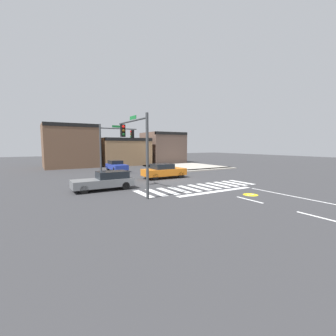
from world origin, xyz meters
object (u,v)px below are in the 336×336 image
traffic_signal_southwest (135,139)px  car_orange (164,171)px  traffic_signal_northwest (115,141)px  car_blue (116,166)px  car_gray (105,181)px

traffic_signal_southwest → car_orange: traffic_signal_southwest is taller
traffic_signal_northwest → car_orange: traffic_signal_northwest is taller
car_blue → car_gray: (-4.82, -11.92, 0.00)m
traffic_signal_southwest → car_blue: bearing=-13.3°
traffic_signal_southwest → traffic_signal_northwest: 10.11m
traffic_signal_northwest → car_gray: bearing=-113.4°
traffic_signal_northwest → car_orange: bearing=-51.1°
traffic_signal_northwest → car_blue: traffic_signal_northwest is taller
car_gray → car_orange: 7.53m
traffic_signal_southwest → car_gray: (-1.44, 2.40, -3.10)m
car_gray → traffic_signal_northwest: bearing=-113.4°
car_orange → car_blue: bearing=103.1°
traffic_signal_southwest → traffic_signal_northwest: (1.83, 9.95, 0.06)m
car_orange → traffic_signal_northwest: bearing=128.9°
car_blue → car_orange: size_ratio=0.95×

